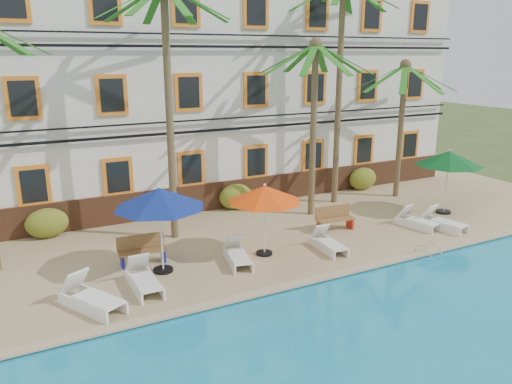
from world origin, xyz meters
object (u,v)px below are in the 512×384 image
umbrella_blue (159,198)px  lounger_e (416,221)px  palm_b (168,79)px  bench_right (335,218)px  palm_c (314,102)px  umbrella_green (449,159)px  palm_d (340,64)px  lounger_f (442,222)px  bench_left (142,249)px  lounger_b (144,279)px  pool_ladder (428,254)px  lounger_d (328,243)px  palm_e (402,108)px  lounger_c (237,255)px  umbrella_red (265,194)px  lounger_a (91,297)px

umbrella_blue → lounger_e: size_ratio=1.54×
palm_b → bench_right: palm_b is taller
lounger_e → umbrella_blue: bearing=176.8°
palm_c → umbrella_green: (5.06, -2.46, -2.30)m
palm_d → umbrella_blue: palm_d is taller
palm_c → palm_b: bearing=179.8°
palm_c → umbrella_green: palm_c is taller
palm_d → lounger_f: palm_d is taller
bench_left → lounger_b: bearing=-104.0°
pool_ladder → bench_right: bearing=111.0°
lounger_e → lounger_f: lounger_f is taller
lounger_d → palm_e: bearing=30.9°
palm_e → lounger_f: bearing=-111.0°
palm_b → umbrella_green: bearing=-12.7°
bench_right → lounger_f: bearing=-25.9°
palm_e → pool_ladder: 8.30m
lounger_b → lounger_c: 3.18m
pool_ladder → lounger_b: bearing=168.1°
palm_e → lounger_b: size_ratio=3.33×
umbrella_red → pool_ladder: umbrella_red is taller
umbrella_blue → lounger_d: (5.52, -0.91, -2.09)m
umbrella_red → lounger_c: 2.14m
lounger_f → lounger_a: bearing=-179.1°
umbrella_blue → bench_left: 2.12m
umbrella_red → palm_e: bearing=20.9°
palm_c → bench_right: palm_c is taller
lounger_d → lounger_e: 4.41m
palm_e → umbrella_blue: (-12.31, -3.15, -1.79)m
lounger_d → lounger_b: bearing=179.8°
umbrella_green → bench_left: 12.82m
umbrella_red → lounger_d: umbrella_red is taller
lounger_f → pool_ladder: 2.92m
umbrella_red → lounger_f: umbrella_red is taller
palm_b → lounger_b: (-2.13, -3.61, -5.37)m
palm_d → lounger_b: 12.41m
palm_c → umbrella_green: 6.08m
palm_c → lounger_d: 5.92m
lounger_d → lounger_e: (4.40, 0.35, 0.00)m
palm_d → pool_ladder: size_ratio=12.89×
palm_d → umbrella_red: palm_d is taller
lounger_e → bench_left: 10.42m
palm_d → lounger_c: (-6.84, -4.16, -5.78)m
umbrella_green → bench_left: bearing=177.0°
palm_e → lounger_d: 8.80m
umbrella_blue → lounger_f: 10.92m
bench_right → lounger_c: bearing=-166.4°
palm_e → lounger_e: palm_e is taller
palm_d → umbrella_green: size_ratio=3.51×
lounger_e → bench_left: bench_left is taller
lounger_c → lounger_e: (7.61, -0.10, -0.01)m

